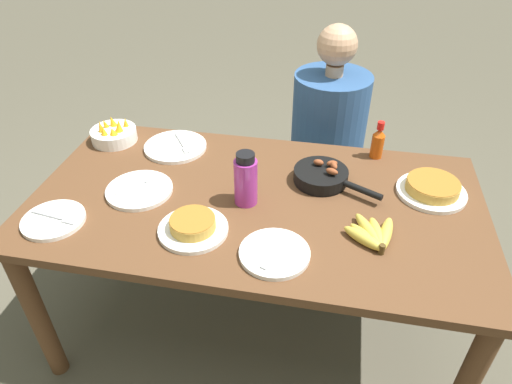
# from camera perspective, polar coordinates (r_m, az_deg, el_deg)

# --- Properties ---
(ground_plane) EXTENTS (14.00, 14.00, 0.00)m
(ground_plane) POSITION_cam_1_polar(r_m,az_deg,el_deg) (2.19, 0.00, -16.03)
(ground_plane) COLOR #565142
(dining_table) EXTENTS (1.65, 0.88, 0.72)m
(dining_table) POSITION_cam_1_polar(r_m,az_deg,el_deg) (1.73, 0.00, -3.27)
(dining_table) COLOR brown
(dining_table) RESTS_ON ground_plane
(banana_bunch) EXTENTS (0.18, 0.19, 0.04)m
(banana_bunch) POSITION_cam_1_polar(r_m,az_deg,el_deg) (1.54, 14.41, -5.21)
(banana_bunch) COLOR gold
(banana_bunch) RESTS_ON dining_table
(skillet) EXTENTS (0.33, 0.23, 0.08)m
(skillet) POSITION_cam_1_polar(r_m,az_deg,el_deg) (1.76, 8.30, 2.01)
(skillet) COLOR black
(skillet) RESTS_ON dining_table
(frittata_plate_center) EXTENTS (0.24, 0.24, 0.06)m
(frittata_plate_center) POSITION_cam_1_polar(r_m,az_deg,el_deg) (1.54, -7.89, -4.26)
(frittata_plate_center) COLOR white
(frittata_plate_center) RESTS_ON dining_table
(frittata_plate_side) EXTENTS (0.25, 0.25, 0.06)m
(frittata_plate_side) POSITION_cam_1_polar(r_m,az_deg,el_deg) (1.81, 21.15, 0.42)
(frittata_plate_side) COLOR white
(frittata_plate_side) RESTS_ON dining_table
(empty_plate_near_front) EXTENTS (0.25, 0.25, 0.02)m
(empty_plate_near_front) POSITION_cam_1_polar(r_m,az_deg,el_deg) (1.76, -14.37, 0.24)
(empty_plate_near_front) COLOR white
(empty_plate_near_front) RESTS_ON dining_table
(empty_plate_far_left) EXTENTS (0.23, 0.23, 0.02)m
(empty_plate_far_left) POSITION_cam_1_polar(r_m,az_deg,el_deg) (1.45, 2.33, -7.66)
(empty_plate_far_left) COLOR white
(empty_plate_far_left) RESTS_ON dining_table
(empty_plate_far_right) EXTENTS (0.27, 0.27, 0.02)m
(empty_plate_far_right) POSITION_cam_1_polar(r_m,az_deg,el_deg) (2.00, -10.03, 5.60)
(empty_plate_far_right) COLOR white
(empty_plate_far_right) RESTS_ON dining_table
(empty_plate_mid_edge) EXTENTS (0.21, 0.21, 0.02)m
(empty_plate_mid_edge) POSITION_cam_1_polar(r_m,az_deg,el_deg) (1.71, -23.98, -3.23)
(empty_plate_mid_edge) COLOR white
(empty_plate_mid_edge) RESTS_ON dining_table
(fruit_bowl_mango) EXTENTS (0.20, 0.20, 0.11)m
(fruit_bowl_mango) POSITION_cam_1_polar(r_m,az_deg,el_deg) (2.10, -17.35, 6.95)
(fruit_bowl_mango) COLOR white
(fruit_bowl_mango) RESTS_ON dining_table
(water_bottle) EXTENTS (0.08, 0.08, 0.20)m
(water_bottle) POSITION_cam_1_polar(r_m,az_deg,el_deg) (1.60, -1.29, 1.54)
(water_bottle) COLOR #992D89
(water_bottle) RESTS_ON dining_table
(hot_sauce_bottle) EXTENTS (0.05, 0.05, 0.16)m
(hot_sauce_bottle) POSITION_cam_1_polar(r_m,az_deg,el_deg) (1.94, 14.99, 6.07)
(hot_sauce_bottle) COLOR #C64C0F
(hot_sauce_bottle) RESTS_ON dining_table
(person_figure) EXTENTS (0.40, 0.40, 1.16)m
(person_figure) POSITION_cam_1_polar(r_m,az_deg,el_deg) (2.40, 8.63, 4.09)
(person_figure) COLOR black
(person_figure) RESTS_ON ground_plane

